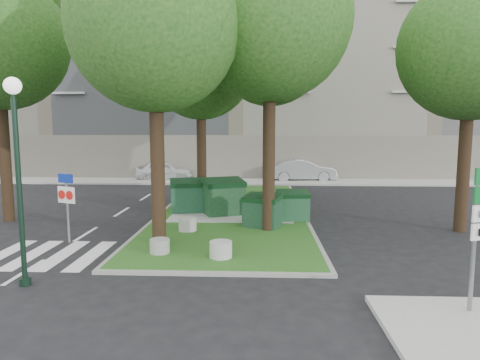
# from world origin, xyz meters

# --- Properties ---
(ground) EXTENTS (120.00, 120.00, 0.00)m
(ground) POSITION_xyz_m (0.00, 0.00, 0.00)
(ground) COLOR black
(ground) RESTS_ON ground
(median_island) EXTENTS (6.00, 16.00, 0.12)m
(median_island) POSITION_xyz_m (0.50, 8.00, 0.06)
(median_island) COLOR #254A15
(median_island) RESTS_ON ground
(median_kerb) EXTENTS (6.30, 16.30, 0.10)m
(median_kerb) POSITION_xyz_m (0.50, 8.00, 0.05)
(median_kerb) COLOR gray
(median_kerb) RESTS_ON ground
(building_sidewalk) EXTENTS (42.00, 3.00, 0.12)m
(building_sidewalk) POSITION_xyz_m (0.00, 18.50, 0.06)
(building_sidewalk) COLOR #999993
(building_sidewalk) RESTS_ON ground
(zebra_crossing) EXTENTS (5.00, 3.00, 0.01)m
(zebra_crossing) POSITION_xyz_m (-3.75, 1.50, 0.01)
(zebra_crossing) COLOR silver
(zebra_crossing) RESTS_ON ground
(apartment_building) EXTENTS (41.00, 12.00, 16.00)m
(apartment_building) POSITION_xyz_m (0.00, 26.00, 8.00)
(apartment_building) COLOR tan
(apartment_building) RESTS_ON ground
(tree_median_near_left) EXTENTS (5.20, 5.20, 10.53)m
(tree_median_near_left) POSITION_xyz_m (-1.41, 2.56, 7.32)
(tree_median_near_left) COLOR black
(tree_median_near_left) RESTS_ON ground
(tree_median_near_right) EXTENTS (5.60, 5.60, 11.46)m
(tree_median_near_right) POSITION_xyz_m (2.09, 4.56, 7.99)
(tree_median_near_right) COLOR black
(tree_median_near_right) RESTS_ON ground
(tree_median_mid) EXTENTS (4.80, 4.80, 9.99)m
(tree_median_mid) POSITION_xyz_m (-0.91, 9.06, 6.98)
(tree_median_mid) COLOR black
(tree_median_mid) RESTS_ON ground
(tree_median_far) EXTENTS (5.80, 5.80, 11.93)m
(tree_median_far) POSITION_xyz_m (2.29, 12.06, 8.32)
(tree_median_far) COLOR black
(tree_median_far) RESTS_ON ground
(tree_street_right) EXTENTS (5.00, 5.00, 10.06)m
(tree_street_right) POSITION_xyz_m (9.09, 5.06, 6.98)
(tree_street_right) COLOR black
(tree_street_right) RESTS_ON ground
(dumpster_a) EXTENTS (1.74, 1.38, 1.44)m
(dumpster_a) POSITION_xyz_m (-1.41, 7.62, 0.81)
(dumpster_a) COLOR #103E24
(dumpster_a) RESTS_ON median_island
(dumpster_b) EXTENTS (1.97, 1.70, 1.54)m
(dumpster_b) POSITION_xyz_m (0.19, 7.13, 0.86)
(dumpster_b) COLOR #103819
(dumpster_b) RESTS_ON median_island
(dumpster_c) EXTENTS (1.58, 1.37, 1.23)m
(dumpster_c) POSITION_xyz_m (1.79, 4.93, 0.71)
(dumpster_c) COLOR black
(dumpster_c) RESTS_ON median_island
(dumpster_d) EXTENTS (1.35, 1.00, 1.19)m
(dumpster_d) POSITION_xyz_m (3.00, 6.18, 0.69)
(dumpster_d) COLOR #144324
(dumpster_d) RESTS_ON median_island
(bollard_left) EXTENTS (0.58, 0.58, 0.41)m
(bollard_left) POSITION_xyz_m (-1.25, 1.46, 0.33)
(bollard_left) COLOR gray
(bollard_left) RESTS_ON median_island
(bollard_right) EXTENTS (0.64, 0.64, 0.46)m
(bollard_right) POSITION_xyz_m (0.58, 1.11, 0.35)
(bollard_right) COLOR #ABABA6
(bollard_right) RESTS_ON median_island
(bollard_mid) EXTENTS (0.64, 0.64, 0.46)m
(bollard_mid) POSITION_xyz_m (-0.88, 4.20, 0.35)
(bollard_mid) COLOR #9E9F9A
(bollard_mid) RESTS_ON median_island
(litter_bin) EXTENTS (0.44, 0.44, 0.76)m
(litter_bin) POSITION_xyz_m (3.20, 9.36, 0.50)
(litter_bin) COLOR yellow
(litter_bin) RESTS_ON median_island
(street_lamp) EXTENTS (0.39, 0.39, 4.92)m
(street_lamp) POSITION_xyz_m (-3.97, -0.93, 3.10)
(street_lamp) COLOR black
(street_lamp) RESTS_ON ground
(traffic_sign_pole) EXTENTS (0.68, 0.33, 2.44)m
(traffic_sign_pole) POSITION_xyz_m (-4.58, 2.82, 1.56)
(traffic_sign_pole) COLOR slate
(traffic_sign_pole) RESTS_ON ground
(car_white) EXTENTS (4.15, 1.95, 1.37)m
(car_white) POSITION_xyz_m (-5.09, 19.50, 0.69)
(car_white) COLOR silver
(car_white) RESTS_ON ground
(car_silver) EXTENTS (4.81, 2.02, 1.55)m
(car_silver) POSITION_xyz_m (4.69, 19.39, 0.77)
(car_silver) COLOR #95989C
(car_silver) RESTS_ON ground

